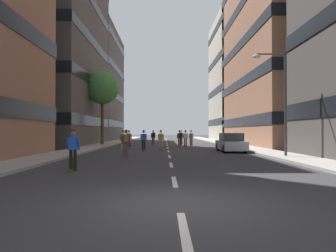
% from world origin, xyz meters
% --- Properties ---
extents(ground_plane, '(180.78, 180.78, 0.00)m').
position_xyz_m(ground_plane, '(0.00, 30.13, 0.00)').
color(ground_plane, '#333335').
extents(sidewalk_left, '(2.51, 82.86, 0.14)m').
position_xyz_m(sidewalk_left, '(-7.53, 33.90, 0.07)').
color(sidewalk_left, '#9E9991').
rests_on(sidewalk_left, ground_plane).
extents(sidewalk_right, '(2.51, 82.86, 0.14)m').
position_xyz_m(sidewalk_right, '(7.53, 33.90, 0.07)').
color(sidewalk_right, '#9E9991').
rests_on(sidewalk_right, ground_plane).
extents(lane_markings, '(0.16, 67.20, 0.01)m').
position_xyz_m(lane_markings, '(0.00, 30.50, 0.00)').
color(lane_markings, silver).
rests_on(lane_markings, ground_plane).
extents(building_left_mid, '(17.52, 18.41, 28.26)m').
position_xyz_m(building_left_mid, '(-17.49, 29.61, 14.22)').
color(building_left_mid, '#4C4744').
rests_on(building_left_mid, ground_plane).
extents(building_left_far, '(17.52, 17.92, 19.46)m').
position_xyz_m(building_left_far, '(-17.49, 47.42, 9.82)').
color(building_left_far, '#4C4744').
rests_on(building_left_far, ground_plane).
extents(building_right_mid, '(17.52, 22.39, 27.83)m').
position_xyz_m(building_right_mid, '(17.49, 29.61, 14.00)').
color(building_right_mid, '#9E6B51').
rests_on(building_right_mid, ground_plane).
extents(building_right_far, '(17.52, 16.25, 21.81)m').
position_xyz_m(building_right_far, '(17.49, 47.42, 11.00)').
color(building_right_far, '#BCB29E').
rests_on(building_right_far, ground_plane).
extents(parked_car_near, '(1.82, 4.40, 1.52)m').
position_xyz_m(parked_car_near, '(5.08, 17.61, 0.70)').
color(parked_car_near, '#B2B7BF').
rests_on(parked_car_near, ground_plane).
extents(street_tree_near, '(3.84, 3.84, 8.47)m').
position_xyz_m(street_tree_near, '(-7.53, 28.18, 6.65)').
color(street_tree_near, '#4C3823').
rests_on(street_tree_near, sidewalk_left).
extents(streetlamp_right, '(2.13, 0.30, 6.50)m').
position_xyz_m(streetlamp_right, '(6.92, 11.89, 4.14)').
color(streetlamp_right, '#3F3F44').
rests_on(streetlamp_right, sidewalk_right).
extents(skater_0, '(0.54, 0.91, 1.78)m').
position_xyz_m(skater_0, '(1.31, 26.03, 0.98)').
color(skater_0, brown).
rests_on(skater_0, ground_plane).
extents(skater_1, '(0.53, 0.90, 1.78)m').
position_xyz_m(skater_1, '(2.17, 38.38, 1.02)').
color(skater_1, brown).
rests_on(skater_1, ground_plane).
extents(skater_2, '(0.55, 0.92, 1.78)m').
position_xyz_m(skater_2, '(-3.93, 23.67, 1.02)').
color(skater_2, brown).
rests_on(skater_2, ground_plane).
extents(skater_3, '(0.54, 0.91, 1.78)m').
position_xyz_m(skater_3, '(-3.91, 19.09, 1.02)').
color(skater_3, brown).
rests_on(skater_3, ground_plane).
extents(skater_4, '(0.56, 0.92, 1.78)m').
position_xyz_m(skater_4, '(-2.12, 19.04, 0.98)').
color(skater_4, brown).
rests_on(skater_4, ground_plane).
extents(skater_5, '(0.56, 0.92, 1.78)m').
position_xyz_m(skater_5, '(2.69, 27.37, 1.02)').
color(skater_5, brown).
rests_on(skater_5, ground_plane).
extents(skater_6, '(0.54, 0.91, 1.78)m').
position_xyz_m(skater_6, '(-4.23, 5.86, 0.98)').
color(skater_6, brown).
rests_on(skater_6, ground_plane).
extents(skater_7, '(0.54, 0.91, 1.78)m').
position_xyz_m(skater_7, '(-1.71, 30.04, 0.98)').
color(skater_7, brown).
rests_on(skater_7, ground_plane).
extents(skater_8, '(0.56, 0.92, 1.78)m').
position_xyz_m(skater_8, '(-2.05, 41.21, 1.02)').
color(skater_8, brown).
rests_on(skater_8, ground_plane).
extents(skater_9, '(0.56, 0.92, 1.78)m').
position_xyz_m(skater_9, '(-2.81, 12.49, 1.02)').
color(skater_9, brown).
rests_on(skater_9, ground_plane).
extents(skater_10, '(0.54, 0.91, 1.78)m').
position_xyz_m(skater_10, '(-0.67, 21.10, 0.98)').
color(skater_10, brown).
rests_on(skater_10, ground_plane).
extents(skater_11, '(0.54, 0.91, 1.78)m').
position_xyz_m(skater_11, '(1.87, 24.68, 0.98)').
color(skater_11, brown).
rests_on(skater_11, ground_plane).
extents(skater_12, '(0.56, 0.92, 1.78)m').
position_xyz_m(skater_12, '(1.61, 28.63, 1.02)').
color(skater_12, brown).
rests_on(skater_12, ground_plane).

